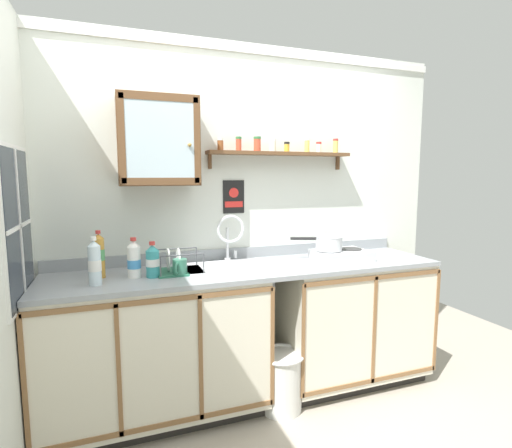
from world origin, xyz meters
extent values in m
plane|color=#9E9384|center=(0.00, 0.00, 0.00)|extent=(5.67, 5.67, 0.00)
cube|color=silver|center=(0.00, 0.69, 1.23)|extent=(3.27, 0.05, 2.47)
cube|color=white|center=(0.00, 0.66, 2.42)|extent=(3.27, 0.02, 0.05)
cube|color=black|center=(-0.64, 0.40, 0.04)|extent=(1.32, 0.54, 0.08)
cube|color=beige|center=(-0.64, 0.37, 0.49)|extent=(1.34, 0.60, 0.82)
cube|color=brown|center=(-0.64, 0.07, 0.86)|extent=(1.34, 0.01, 0.03)
cube|color=brown|center=(-0.64, 0.07, 0.13)|extent=(1.34, 0.01, 0.03)
cube|color=brown|center=(-1.32, 0.07, 0.49)|extent=(0.02, 0.01, 0.76)
cube|color=brown|center=(-0.87, 0.07, 0.49)|extent=(0.02, 0.01, 0.76)
cube|color=brown|center=(-0.42, 0.07, 0.49)|extent=(0.02, 0.01, 0.76)
cube|color=brown|center=(0.03, 0.07, 0.49)|extent=(0.02, 0.01, 0.76)
cube|color=black|center=(0.78, 0.40, 0.04)|extent=(1.06, 0.54, 0.08)
cube|color=beige|center=(0.78, 0.37, 0.49)|extent=(1.08, 0.60, 0.82)
cube|color=brown|center=(0.78, 0.07, 0.86)|extent=(1.08, 0.01, 0.03)
cube|color=brown|center=(0.78, 0.07, 0.13)|extent=(1.08, 0.01, 0.03)
cube|color=brown|center=(0.24, 0.07, 0.49)|extent=(0.02, 0.01, 0.76)
cube|color=brown|center=(0.78, 0.07, 0.49)|extent=(0.02, 0.01, 0.76)
cube|color=brown|center=(1.32, 0.07, 0.49)|extent=(0.02, 0.01, 0.76)
cube|color=gray|center=(0.00, 0.37, 0.92)|extent=(2.63, 0.63, 0.03)
cube|color=gray|center=(0.00, 0.66, 0.97)|extent=(2.63, 0.02, 0.08)
cube|color=silver|center=(-0.14, 0.39, 0.94)|extent=(0.59, 0.39, 0.01)
cube|color=slate|center=(-0.14, 0.39, 0.80)|extent=(0.51, 0.31, 0.01)
cube|color=slate|center=(-0.14, 0.55, 0.86)|extent=(0.51, 0.01, 0.14)
cube|color=slate|center=(-0.14, 0.23, 0.86)|extent=(0.51, 0.01, 0.14)
cylinder|color=#4C4C51|center=(-0.14, 0.39, 0.80)|extent=(0.04, 0.04, 0.01)
cylinder|color=silver|center=(-0.10, 0.60, 0.94)|extent=(0.05, 0.05, 0.02)
cylinder|color=silver|center=(-0.10, 0.60, 1.07)|extent=(0.02, 0.02, 0.22)
torus|color=silver|center=(-0.10, 0.51, 1.17)|extent=(0.20, 0.02, 0.20)
cylinder|color=silver|center=(-0.04, 0.60, 0.98)|extent=(0.02, 0.02, 0.06)
cube|color=silver|center=(0.68, 0.35, 0.97)|extent=(0.39, 0.29, 0.07)
cylinder|color=#2D2D2D|center=(0.59, 0.37, 1.00)|extent=(0.16, 0.16, 0.01)
cylinder|color=#2D2D2D|center=(0.78, 0.37, 1.00)|extent=(0.16, 0.16, 0.01)
cylinder|color=black|center=(0.59, 0.22, 0.97)|extent=(0.03, 0.02, 0.03)
cylinder|color=black|center=(0.78, 0.22, 0.97)|extent=(0.03, 0.02, 0.03)
cylinder|color=silver|center=(0.59, 0.37, 1.06)|extent=(0.19, 0.19, 0.10)
torus|color=silver|center=(0.59, 0.37, 1.11)|extent=(0.20, 0.20, 0.01)
cylinder|color=black|center=(0.42, 0.44, 1.09)|extent=(0.18, 0.09, 0.02)
cylinder|color=teal|center=(-0.65, 0.32, 1.01)|extent=(0.08, 0.08, 0.16)
cone|color=teal|center=(-0.65, 0.32, 1.11)|extent=(0.08, 0.08, 0.04)
cylinder|color=red|center=(-0.65, 0.32, 1.14)|extent=(0.04, 0.04, 0.02)
cylinder|color=white|center=(-0.65, 0.32, 1.02)|extent=(0.08, 0.08, 0.05)
cylinder|color=white|center=(-0.76, 0.35, 1.03)|extent=(0.08, 0.08, 0.19)
cone|color=white|center=(-0.76, 0.35, 1.14)|extent=(0.07, 0.07, 0.03)
cylinder|color=red|center=(-0.76, 0.35, 1.17)|extent=(0.03, 0.03, 0.02)
cylinder|color=#3F8CCC|center=(-0.76, 0.35, 1.02)|extent=(0.08, 0.08, 0.05)
cylinder|color=gold|center=(-0.95, 0.42, 1.05)|extent=(0.06, 0.06, 0.24)
cone|color=gold|center=(-0.95, 0.42, 1.18)|extent=(0.06, 0.06, 0.03)
cylinder|color=red|center=(-0.95, 0.42, 1.21)|extent=(0.03, 0.03, 0.02)
cylinder|color=#4C9959|center=(-0.95, 0.42, 1.07)|extent=(0.07, 0.07, 0.07)
cylinder|color=silver|center=(-0.97, 0.25, 1.04)|extent=(0.07, 0.07, 0.22)
cone|color=silver|center=(-0.97, 0.25, 1.17)|extent=(0.07, 0.07, 0.03)
cylinder|color=white|center=(-0.97, 0.25, 1.19)|extent=(0.03, 0.03, 0.02)
cylinder|color=white|center=(-0.97, 0.25, 1.04)|extent=(0.07, 0.07, 0.06)
cube|color=#26664C|center=(-0.48, 0.38, 0.94)|extent=(0.28, 0.24, 0.01)
cylinder|color=#4C4F54|center=(-0.61, 0.27, 1.00)|extent=(0.01, 0.01, 0.12)
cylinder|color=#4C4F54|center=(-0.35, 0.27, 1.00)|extent=(0.01, 0.01, 0.12)
cylinder|color=#4C4F54|center=(-0.61, 0.49, 1.00)|extent=(0.01, 0.01, 0.12)
cylinder|color=#4C4F54|center=(-0.35, 0.49, 1.00)|extent=(0.01, 0.01, 0.12)
cylinder|color=#4C4F54|center=(-0.48, 0.27, 1.06)|extent=(0.26, 0.01, 0.01)
cylinder|color=#4C4F54|center=(-0.48, 0.49, 1.06)|extent=(0.26, 0.01, 0.01)
cylinder|color=white|center=(-0.55, 0.38, 1.02)|extent=(0.01, 0.14, 0.14)
cylinder|color=white|center=(-0.49, 0.38, 1.02)|extent=(0.01, 0.14, 0.14)
cylinder|color=#337259|center=(-0.49, 0.30, 0.98)|extent=(0.09, 0.09, 0.10)
torus|color=#337259|center=(-0.51, 0.26, 0.99)|extent=(0.04, 0.07, 0.07)
cube|color=brown|center=(-0.57, 0.54, 1.76)|extent=(0.50, 0.25, 0.56)
cube|color=silver|center=(-0.57, 0.41, 1.76)|extent=(0.41, 0.01, 0.46)
cube|color=brown|center=(-0.80, 0.41, 1.76)|extent=(0.04, 0.01, 0.53)
cube|color=brown|center=(-0.35, 0.41, 1.76)|extent=(0.04, 0.01, 0.53)
cube|color=brown|center=(-0.57, 0.41, 2.01)|extent=(0.47, 0.01, 0.04)
cube|color=brown|center=(-0.57, 0.41, 1.51)|extent=(0.47, 0.01, 0.04)
sphere|color=olive|center=(-0.40, 0.40, 1.73)|extent=(0.02, 0.02, 0.02)
cube|color=brown|center=(0.30, 0.60, 1.70)|extent=(1.09, 0.14, 0.02)
cube|color=brown|center=(-0.21, 0.65, 1.64)|extent=(0.02, 0.03, 0.10)
cube|color=brown|center=(0.82, 0.65, 1.64)|extent=(0.02, 0.03, 0.10)
cylinder|color=brown|center=(-0.15, 0.60, 1.75)|extent=(0.04, 0.04, 0.07)
cylinder|color=white|center=(-0.15, 0.60, 1.79)|extent=(0.04, 0.04, 0.02)
cylinder|color=#CC4C33|center=(-0.02, 0.60, 1.75)|extent=(0.04, 0.04, 0.08)
cylinder|color=#33723F|center=(-0.02, 0.60, 1.80)|extent=(0.04, 0.04, 0.02)
cylinder|color=#CC4C33|center=(0.12, 0.58, 1.75)|extent=(0.05, 0.05, 0.09)
cylinder|color=#33723F|center=(0.12, 0.58, 1.80)|extent=(0.05, 0.05, 0.02)
cylinder|color=silver|center=(0.24, 0.60, 1.75)|extent=(0.05, 0.05, 0.08)
cylinder|color=white|center=(0.24, 0.60, 1.79)|extent=(0.05, 0.05, 0.02)
cylinder|color=gold|center=(0.35, 0.60, 1.74)|extent=(0.04, 0.04, 0.06)
cylinder|color=black|center=(0.35, 0.60, 1.78)|extent=(0.04, 0.04, 0.02)
cylinder|color=#E0C659|center=(0.51, 0.58, 1.75)|extent=(0.04, 0.04, 0.09)
cylinder|color=white|center=(0.51, 0.58, 1.81)|extent=(0.04, 0.04, 0.02)
cylinder|color=silver|center=(0.62, 0.60, 1.74)|extent=(0.04, 0.04, 0.07)
cylinder|color=red|center=(0.62, 0.60, 1.78)|extent=(0.04, 0.04, 0.02)
cylinder|color=#E0C659|center=(0.75, 0.59, 1.76)|extent=(0.04, 0.04, 0.09)
cylinder|color=red|center=(0.75, 0.59, 1.81)|extent=(0.04, 0.04, 0.02)
cube|color=black|center=(-0.04, 0.66, 1.39)|extent=(0.16, 0.01, 0.24)
cube|color=red|center=(-0.04, 0.66, 1.33)|extent=(0.13, 0.00, 0.04)
cylinder|color=red|center=(-0.04, 0.66, 1.42)|extent=(0.07, 0.00, 0.07)
cube|color=#262D38|center=(-1.32, 0.25, 1.28)|extent=(0.01, 0.56, 0.79)
cube|color=white|center=(-1.33, 0.25, 1.28)|extent=(0.02, 0.61, 0.84)
cube|color=white|center=(-1.32, 0.25, 1.28)|extent=(0.01, 0.02, 0.79)
cube|color=white|center=(-1.32, 0.25, 1.28)|extent=(0.01, 0.56, 0.02)
cylinder|color=silver|center=(0.13, 0.17, 0.19)|extent=(0.27, 0.27, 0.38)
torus|color=white|center=(0.13, 0.17, 0.38)|extent=(0.30, 0.30, 0.03)
camera|label=1|loc=(-0.86, -2.07, 1.54)|focal=27.62mm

